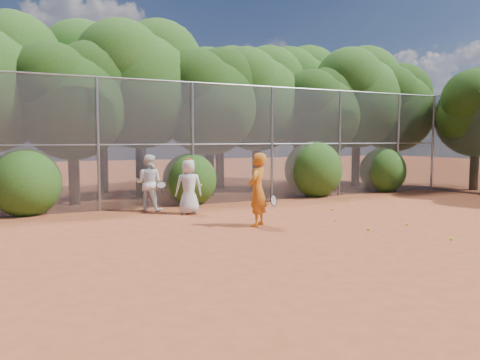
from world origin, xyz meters
TOP-DOWN VIEW (x-y plane):
  - ground at (0.00, 0.00)m, footprint 80.00×80.00m
  - fence_back at (-0.12, 6.00)m, footprint 20.05×0.09m
  - tree_2 at (-4.45, 7.83)m, footprint 3.99×3.47m
  - tree_3 at (-1.94, 8.84)m, footprint 4.89×4.26m
  - tree_4 at (0.55, 8.24)m, footprint 4.19×3.64m
  - tree_5 at (3.06, 9.04)m, footprint 4.51×3.92m
  - tree_6 at (5.55, 8.03)m, footprint 3.86×3.36m
  - tree_7 at (8.06, 8.64)m, footprint 4.77×4.14m
  - tree_8 at (10.05, 8.34)m, footprint 4.25×3.70m
  - tree_10 at (-2.93, 11.05)m, footprint 5.15×4.48m
  - tree_11 at (2.06, 10.64)m, footprint 4.64×4.03m
  - tree_12 at (6.56, 11.24)m, footprint 5.02×4.37m
  - tree_13 at (11.45, 5.03)m, footprint 3.86×3.36m
  - bush_0 at (-6.00, 6.30)m, footprint 2.00×2.00m
  - bush_1 at (-1.00, 6.30)m, footprint 1.80×1.80m
  - bush_2 at (4.00, 6.30)m, footprint 2.20×2.20m
  - bush_3 at (7.50, 6.30)m, footprint 1.90×1.90m
  - player_yellow at (-0.90, 1.72)m, footprint 0.89×0.77m
  - player_teen at (-1.77, 4.30)m, footprint 0.86×0.64m
  - player_white at (-2.65, 5.40)m, footprint 1.05×1.00m
  - ball_0 at (1.20, 0.05)m, footprint 0.07×0.07m
  - ball_1 at (2.35, 2.96)m, footprint 0.07×0.07m
  - ball_2 at (2.05, -1.58)m, footprint 0.07×0.07m
  - ball_3 at (2.52, 0.13)m, footprint 0.07×0.07m
  - ball_4 at (1.28, 1.40)m, footprint 0.07×0.07m
  - ball_5 at (4.12, 4.23)m, footprint 0.07×0.07m

SIDE VIEW (x-z plane):
  - ground at x=0.00m, z-range 0.00..0.00m
  - ball_0 at x=1.20m, z-range 0.00..0.07m
  - ball_1 at x=2.35m, z-range 0.00..0.07m
  - ball_2 at x=2.05m, z-range 0.00..0.07m
  - ball_3 at x=2.52m, z-range 0.00..0.07m
  - ball_4 at x=1.28m, z-range 0.00..0.07m
  - ball_5 at x=4.12m, z-range 0.00..0.07m
  - player_teen at x=-1.77m, z-range -0.01..1.62m
  - player_white at x=-2.65m, z-range 0.00..1.71m
  - bush_1 at x=-1.00m, z-range 0.00..1.80m
  - player_yellow at x=-0.90m, z-range 0.00..1.83m
  - bush_3 at x=7.50m, z-range 0.00..1.90m
  - bush_0 at x=-6.00m, z-range 0.00..2.00m
  - bush_2 at x=4.00m, z-range 0.00..2.20m
  - fence_back at x=-0.12m, z-range 0.04..4.06m
  - tree_6 at x=5.55m, z-range 0.82..6.11m
  - tree_13 at x=11.45m, z-range 0.82..6.11m
  - tree_2 at x=-4.45m, z-range 0.85..6.32m
  - tree_4 at x=0.55m, z-range 0.89..6.62m
  - tree_8 at x=10.05m, z-range 0.91..6.73m
  - tree_5 at x=3.06m, z-range 0.96..7.13m
  - tree_11 at x=2.06m, z-range 0.99..7.34m
  - tree_7 at x=8.06m, z-range 1.02..7.54m
  - tree_3 at x=-1.94m, z-range 1.04..7.75m
  - tree_12 at x=6.56m, z-range 1.07..7.95m
  - tree_10 at x=-2.93m, z-range 1.10..8.16m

